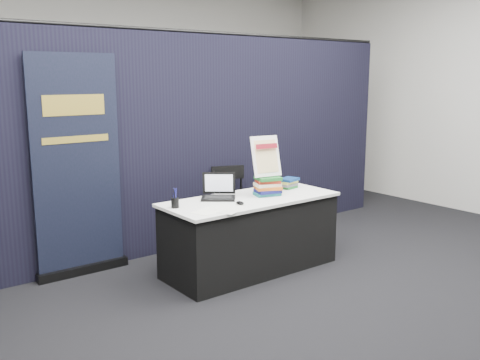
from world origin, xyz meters
The scene contains 15 objects.
floor centered at (0.00, 0.00, 0.00)m, with size 8.00×8.00×0.00m, color black.
wall_back centered at (0.00, 4.00, 1.75)m, with size 8.00×0.02×3.50m, color beige.
drape_partition centered at (0.00, 1.60, 1.20)m, with size 6.00×0.08×2.40m, color black.
display_table centered at (0.00, 0.55, 0.38)m, with size 1.80×0.75×0.75m.
laptop centered at (-0.29, 0.74, 0.81)m, with size 0.40×0.43×0.25m.
mouse centered at (-0.26, 0.39, 0.77)m, with size 0.06×0.10×0.03m, color black.
brochure_left centered at (-0.64, 0.36, 0.75)m, with size 0.28×0.20×0.00m, color white.
brochure_mid centered at (-0.43, 0.37, 0.75)m, with size 0.32×0.22×0.00m, color white.
brochure_right centered at (-0.47, 0.27, 0.75)m, with size 0.27×0.19×0.00m, color silver.
pen_cup centered at (-0.81, 0.66, 0.80)m, with size 0.07×0.07×0.09m, color black.
book_stack_tall centered at (0.21, 0.53, 0.85)m, with size 0.28×0.25×0.19m.
book_stack_short centered at (0.62, 0.67, 0.80)m, with size 0.22×0.18×0.11m.
info_sign centered at (0.21, 0.56, 1.14)m, with size 0.33×0.17×0.42m.
pullup_banner centered at (-1.39, 1.50, 0.96)m, with size 0.92×0.10×2.16m.
stacking_chair centered at (0.39, 1.30, 0.51)m, with size 0.53×0.54×0.91m.
Camera 1 is at (-3.26, -3.49, 1.94)m, focal length 40.00 mm.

